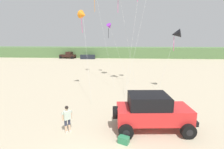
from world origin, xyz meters
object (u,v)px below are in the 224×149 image
Objects in this scene: jeep at (152,111)px; kite_orange_streamer at (176,34)px; person_watching at (67,117)px; distant_pickup at (68,55)px; distant_sedan at (88,57)px; cooler_box at (124,140)px; kite_green_box at (109,27)px; kite_pink_ribbon at (83,15)px.

kite_orange_streamer is (3.47, 8.13, 4.83)m from jeep.
distant_pickup reaches higher than person_watching.
distant_sedan is (-12.40, 38.38, -0.60)m from jeep.
jeep reaches higher than cooler_box.
kite_green_box reaches higher than kite_orange_streamer.
jeep is 2.53m from cooler_box.
distant_sedan is 34.58m from kite_orange_streamer.
kite_pink_ribbon reaches higher than person_watching.
kite_orange_streamer is (8.54, 8.84, 5.10)m from person_watching.
kite_pink_ribbon is 9.00m from kite_green_box.
jeep is at bearing 66.06° from cooler_box.
kite_pink_ribbon is at bearing -68.13° from distant_pickup.
distant_sedan is 32.17m from kite_pink_ribbon.
kite_green_box is (-4.06, 16.50, 6.23)m from jeep.
kite_orange_streamer is at bearing -54.68° from distant_pickup.
jeep is 1.18× the size of distant_sedan.
distant_pickup is 0.56× the size of kite_pink_ribbon.
kite_green_box is at bearing 120.79° from cooler_box.
jeep is at bearing 7.91° from person_watching.
distant_sedan is 0.50× the size of kite_pink_ribbon.
kite_pink_ribbon reaches higher than distant_pickup.
cooler_box is 12.80m from kite_pink_ribbon.
distant_sedan is 24.39m from kite_green_box.
person_watching is 0.25× the size of kite_orange_streamer.
cooler_box is 19.61m from kite_green_box.
person_watching is 2.98× the size of cooler_box.
kite_orange_streamer is 0.82× the size of kite_green_box.
distant_sedan is (-7.33, 39.08, -0.34)m from person_watching.
kite_green_box reaches higher than jeep.
person_watching is at bearing -172.09° from jeep.
jeep is 10.07m from kite_orange_streamer.
distant_sedan is at bearing 107.91° from jeep.
kite_orange_streamer reaches higher than person_watching.
person_watching reaches higher than distant_sedan.
cooler_box is 0.13× the size of distant_sedan.
kite_green_box is at bearing -72.69° from distant_sedan.
distant_sedan reaches higher than cooler_box.
kite_orange_streamer is 11.34m from kite_green_box.
person_watching is 18.42m from kite_green_box.
kite_pink_ribbon is (-5.95, 7.72, 6.70)m from jeep.
kite_pink_ribbon is (12.70, -31.64, 6.96)m from distant_pickup.
jeep reaches higher than person_watching.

